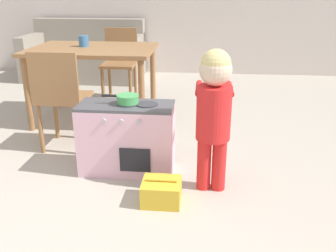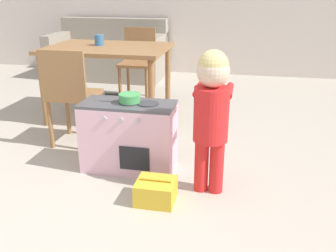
% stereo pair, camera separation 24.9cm
% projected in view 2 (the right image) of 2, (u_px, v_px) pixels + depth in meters
% --- Properties ---
extents(ground_plane, '(16.00, 16.00, 0.00)m').
position_uv_depth(ground_plane, '(68.00, 223.00, 2.16)').
color(ground_plane, '#B2A899').
extents(play_kitchen, '(0.67, 0.31, 0.52)m').
position_uv_depth(play_kitchen, '(129.00, 137.00, 2.71)').
color(play_kitchen, '#EAB2C6').
rests_on(play_kitchen, ground_plane).
extents(toy_pot, '(0.26, 0.15, 0.06)m').
position_uv_depth(toy_pot, '(129.00, 97.00, 2.60)').
color(toy_pot, '#4CAD5B').
rests_on(toy_pot, play_kitchen).
extents(child_figure, '(0.24, 0.38, 0.93)m').
position_uv_depth(child_figure, '(212.00, 106.00, 2.30)').
color(child_figure, red).
rests_on(child_figure, ground_plane).
extents(toy_basket, '(0.24, 0.22, 0.16)m').
position_uv_depth(toy_basket, '(156.00, 191.00, 2.35)').
color(toy_basket, gold).
rests_on(toy_basket, ground_plane).
extents(dining_table, '(1.18, 0.85, 0.72)m').
position_uv_depth(dining_table, '(108.00, 56.00, 3.67)').
color(dining_table, olive).
rests_on(dining_table, ground_plane).
extents(dining_chair_near, '(0.38, 0.38, 0.82)m').
position_uv_depth(dining_chair_near, '(71.00, 94.00, 3.06)').
color(dining_chair_near, olive).
rests_on(dining_chair_near, ground_plane).
extents(dining_chair_far, '(0.38, 0.38, 0.82)m').
position_uv_depth(dining_chair_far, '(138.00, 61.00, 4.40)').
color(dining_chair_far, olive).
rests_on(dining_chair_far, ground_plane).
extents(couch, '(1.65, 0.88, 0.82)m').
position_uv_depth(couch, '(109.00, 56.00, 5.57)').
color(couch, gray).
rests_on(couch, ground_plane).
extents(cup_on_table, '(0.09, 0.09, 0.10)m').
position_uv_depth(cup_on_table, '(99.00, 40.00, 3.69)').
color(cup_on_table, teal).
rests_on(cup_on_table, dining_table).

